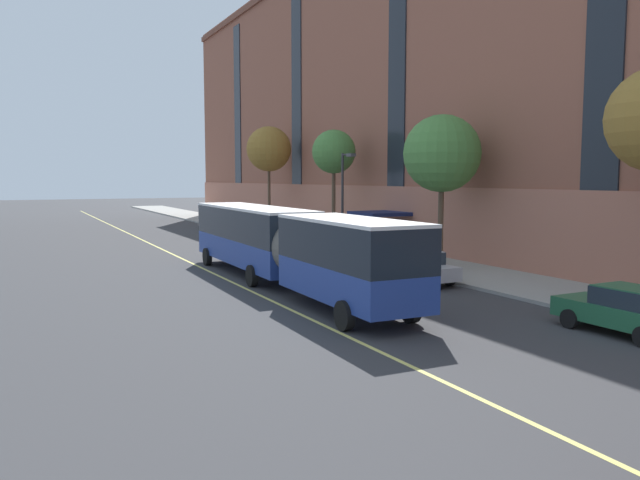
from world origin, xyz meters
TOP-DOWN VIEW (x-y plane):
  - ground_plane at (0.00, 0.00)m, footprint 260.00×260.00m
  - sidewalk at (9.61, 3.00)m, footprint 5.31×160.00m
  - apartment_facade at (18.25, 0.00)m, footprint 15.20×110.00m
  - city_bus at (-0.40, -1.79)m, footprint 3.16×20.49m
  - parked_car_silver_0 at (5.69, -3.59)m, footprint 2.08×4.68m
  - parked_car_green_1 at (5.87, -14.70)m, footprint 1.96×4.35m
  - parked_car_white_2 at (5.86, 29.91)m, footprint 1.95×4.60m
  - parked_car_red_3 at (5.72, 5.95)m, footprint 2.01×4.57m
  - parked_car_champagne_5 at (5.87, 20.63)m, footprint 1.98×4.26m
  - parked_car_green_6 at (5.75, 14.38)m, footprint 1.95×4.46m
  - street_tree_mid_block at (9.59, -0.28)m, footprint 4.19×4.19m
  - street_tree_far_uptown at (9.59, 12.38)m, footprint 3.15×3.15m
  - street_tree_far_downtown at (9.59, 25.03)m, footprint 4.05×4.05m
  - street_lamp at (7.56, 7.01)m, footprint 0.36×1.48m
  - fire_hydrant at (7.46, 25.57)m, footprint 0.42×0.24m
  - lane_centerline at (-2.10, 3.00)m, footprint 0.16×140.00m

SIDE VIEW (x-z plane):
  - ground_plane at x=0.00m, z-range 0.00..0.00m
  - lane_centerline at x=-2.10m, z-range 0.00..0.01m
  - sidewalk at x=9.61m, z-range 0.00..0.15m
  - fire_hydrant at x=7.46m, z-range 0.13..0.85m
  - parked_car_green_1 at x=5.87m, z-range 0.00..1.56m
  - parked_car_champagne_5 at x=5.87m, z-range 0.00..1.56m
  - parked_car_white_2 at x=5.86m, z-range 0.00..1.56m
  - parked_car_red_3 at x=5.72m, z-range 0.00..1.56m
  - parked_car_green_6 at x=5.75m, z-range 0.00..1.56m
  - parked_car_silver_0 at x=5.69m, z-range 0.00..1.56m
  - city_bus at x=-0.40m, z-range 0.29..3.79m
  - street_lamp at x=7.56m, z-range 0.91..7.28m
  - street_tree_mid_block at x=9.59m, z-range 2.14..10.37m
  - street_tree_far_uptown at x=9.59m, z-range 2.67..10.95m
  - street_tree_far_downtown at x=9.59m, z-range 2.83..12.28m
  - apartment_facade at x=18.25m, z-range -0.02..23.78m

